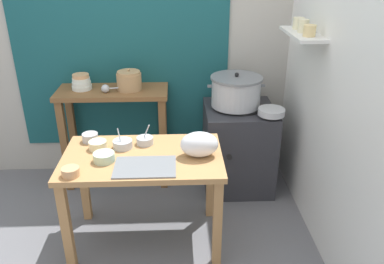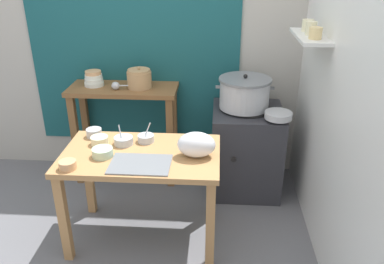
{
  "view_description": "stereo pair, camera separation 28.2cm",
  "coord_description": "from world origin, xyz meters",
  "views": [
    {
      "loc": [
        0.33,
        -2.45,
        2.01
      ],
      "look_at": [
        0.44,
        0.1,
        0.82
      ],
      "focal_mm": 36.9,
      "sensor_mm": 36.0,
      "label": 1
    },
    {
      "loc": [
        0.61,
        -2.45,
        2.01
      ],
      "look_at": [
        0.44,
        0.1,
        0.82
      ],
      "focal_mm": 36.9,
      "sensor_mm": 36.0,
      "label": 2
    }
  ],
  "objects": [
    {
      "name": "prep_bowl_5",
      "position": [
        -0.31,
        0.19,
        0.75
      ],
      "size": [
        0.12,
        0.12,
        0.06
      ],
      "color": "#B7BABF",
      "rests_on": "prep_table"
    },
    {
      "name": "prep_bowl_1",
      "position": [
        -0.34,
        -0.3,
        0.75
      ],
      "size": [
        0.11,
        0.11,
        0.06
      ],
      "color": "tan",
      "rests_on": "prep_table"
    },
    {
      "name": "plastic_bag",
      "position": [
        0.48,
        -0.07,
        0.81
      ],
      "size": [
        0.26,
        0.17,
        0.18
      ],
      "primitive_type": "ellipsoid",
      "color": "white",
      "rests_on": "prep_table"
    },
    {
      "name": "prep_bowl_3",
      "position": [
        0.1,
        0.13,
        0.75
      ],
      "size": [
        0.12,
        0.12,
        0.15
      ],
      "color": "#B7BABF",
      "rests_on": "prep_table"
    },
    {
      "name": "wall_back",
      "position": [
        0.08,
        1.1,
        1.3
      ],
      "size": [
        4.4,
        0.12,
        2.6
      ],
      "color": "#B2ADA3",
      "rests_on": "ground"
    },
    {
      "name": "prep_bowl_0",
      "position": [
        -0.23,
        0.06,
        0.75
      ],
      "size": [
        0.13,
        0.13,
        0.06
      ],
      "color": "beige",
      "rests_on": "prep_table"
    },
    {
      "name": "prep_bowl_4",
      "position": [
        -0.16,
        -0.12,
        0.75
      ],
      "size": [
        0.14,
        0.14,
        0.06
      ],
      "color": "#B7D1AD",
      "rests_on": "prep_table"
    },
    {
      "name": "serving_tray",
      "position": [
        0.12,
        -0.22,
        0.72
      ],
      "size": [
        0.4,
        0.28,
        0.01
      ],
      "primitive_type": "cube",
      "color": "slate",
      "rests_on": "prep_table"
    },
    {
      "name": "back_shelf_table",
      "position": [
        -0.23,
        0.83,
        0.68
      ],
      "size": [
        0.96,
        0.4,
        0.9
      ],
      "color": "brown",
      "rests_on": "ground"
    },
    {
      "name": "prep_table",
      "position": [
        0.09,
        -0.05,
        0.61
      ],
      "size": [
        1.1,
        0.66,
        0.72
      ],
      "color": "#B27F4C",
      "rests_on": "ground"
    },
    {
      "name": "ladle",
      "position": [
        -0.26,
        0.76,
        0.94
      ],
      "size": [
        0.3,
        0.08,
        0.07
      ],
      "color": "#B7BABF",
      "rests_on": "back_shelf_table"
    },
    {
      "name": "wide_pan",
      "position": [
        1.1,
        0.5,
        0.81
      ],
      "size": [
        0.22,
        0.22,
        0.05
      ],
      "primitive_type": "cylinder",
      "color": "#B7BABF",
      "rests_on": "stove_block"
    },
    {
      "name": "ground_plane",
      "position": [
        0.0,
        0.0,
        0.0
      ],
      "size": [
        9.0,
        9.0,
        0.0
      ],
      "primitive_type": "plane",
      "color": "slate"
    },
    {
      "name": "clay_pot",
      "position": [
        -0.07,
        0.83,
        0.98
      ],
      "size": [
        0.21,
        0.21,
        0.19
      ],
      "color": "tan",
      "rests_on": "back_shelf_table"
    },
    {
      "name": "wall_right",
      "position": [
        1.4,
        0.2,
        1.3
      ],
      "size": [
        0.3,
        3.2,
        2.6
      ],
      "color": "white",
      "rests_on": "ground"
    },
    {
      "name": "bowl_stack_enamel",
      "position": [
        -0.49,
        0.86,
        0.96
      ],
      "size": [
        0.17,
        0.17,
        0.13
      ],
      "color": "silver",
      "rests_on": "back_shelf_table"
    },
    {
      "name": "prep_bowl_2",
      "position": [
        -0.06,
        0.08,
        0.75
      ],
      "size": [
        0.14,
        0.14,
        0.15
      ],
      "color": "#B7BABF",
      "rests_on": "prep_table"
    },
    {
      "name": "steamer_pot",
      "position": [
        0.84,
        0.72,
        0.91
      ],
      "size": [
        0.49,
        0.44,
        0.29
      ],
      "color": "#B7BABF",
      "rests_on": "stove_block"
    },
    {
      "name": "stove_block",
      "position": [
        0.88,
        0.7,
        0.38
      ],
      "size": [
        0.6,
        0.61,
        0.78
      ],
      "color": "#2D2D33",
      "rests_on": "ground"
    }
  ]
}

